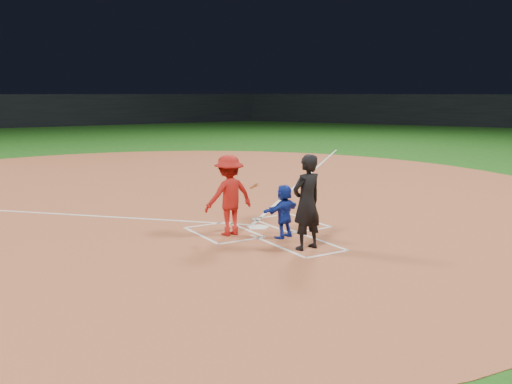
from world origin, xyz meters
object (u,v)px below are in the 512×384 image
catcher (284,211)px  umpire (307,202)px  batter_at_plate (229,195)px  home_plate (258,227)px

catcher → umpire: 1.17m
batter_at_plate → catcher: bearing=-42.1°
catcher → batter_at_plate: 1.35m
home_plate → batter_at_plate: size_ratio=0.32×
catcher → umpire: (-0.15, -1.09, 0.40)m
catcher → batter_at_plate: batter_at_plate is taller
catcher → umpire: umpire is taller
batter_at_plate → umpire: bearing=-67.3°
catcher → umpire: bearing=63.9°
home_plate → batter_at_plate: bearing=16.1°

